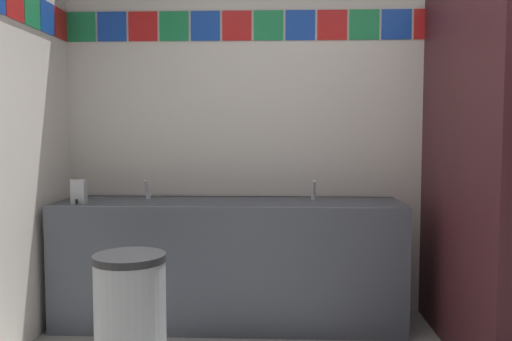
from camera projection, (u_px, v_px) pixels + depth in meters
name	position (u px, v px, depth m)	size (l,w,h in m)	color
wall_back	(331.00, 114.00, 3.88)	(3.85, 0.09, 2.88)	silver
vanity_counter	(229.00, 261.00, 3.65)	(2.32, 0.58, 0.85)	#4C515B
faucet_left	(148.00, 192.00, 3.73)	(0.04, 0.10, 0.14)	silver
faucet_right	(314.00, 192.00, 3.68)	(0.04, 0.10, 0.14)	silver
soap_dispenser	(79.00, 192.00, 3.49)	(0.09, 0.09, 0.16)	#B7BABF
stall_divider	(503.00, 167.00, 2.89)	(0.92, 1.37, 2.25)	#471E23
trash_bin	(130.00, 315.00, 2.87)	(0.39, 0.39, 0.66)	#999EA3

